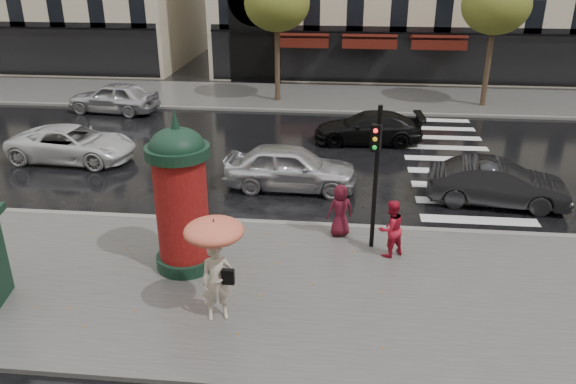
# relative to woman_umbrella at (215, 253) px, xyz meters

# --- Properties ---
(ground) EXTENTS (160.00, 160.00, 0.00)m
(ground) POSITION_rel_woman_umbrella_xyz_m (0.97, 1.88, -1.77)
(ground) COLOR black
(ground) RESTS_ON ground
(near_sidewalk) EXTENTS (90.00, 7.00, 0.12)m
(near_sidewalk) POSITION_rel_woman_umbrella_xyz_m (0.97, 1.38, -1.71)
(near_sidewalk) COLOR #474744
(near_sidewalk) RESTS_ON ground
(far_sidewalk) EXTENTS (90.00, 6.00, 0.12)m
(far_sidewalk) POSITION_rel_woman_umbrella_xyz_m (0.97, 20.88, -1.71)
(far_sidewalk) COLOR #474744
(far_sidewalk) RESTS_ON ground
(near_kerb) EXTENTS (90.00, 0.25, 0.14)m
(near_kerb) POSITION_rel_woman_umbrella_xyz_m (0.97, 4.88, -1.70)
(near_kerb) COLOR slate
(near_kerb) RESTS_ON ground
(far_kerb) EXTENTS (90.00, 0.25, 0.14)m
(far_kerb) POSITION_rel_woman_umbrella_xyz_m (0.97, 17.88, -1.70)
(far_kerb) COLOR slate
(far_kerb) RESTS_ON ground
(zebra_crossing) EXTENTS (3.60, 11.75, 0.01)m
(zebra_crossing) POSITION_rel_woman_umbrella_xyz_m (6.97, 11.48, -1.76)
(zebra_crossing) COLOR silver
(zebra_crossing) RESTS_ON ground
(tree_far_left) EXTENTS (3.40, 3.40, 6.64)m
(tree_far_left) POSITION_rel_woman_umbrella_xyz_m (-1.03, 19.88, 3.40)
(tree_far_left) COLOR #38281C
(tree_far_left) RESTS_ON ground
(tree_far_right) EXTENTS (3.40, 3.40, 6.64)m
(tree_far_right) POSITION_rel_woman_umbrella_xyz_m (9.97, 19.88, 3.40)
(tree_far_right) COLOR #38281C
(tree_far_right) RESTS_ON ground
(woman_umbrella) EXTENTS (1.30, 1.30, 2.50)m
(woman_umbrella) POSITION_rel_woman_umbrella_xyz_m (0.00, 0.00, 0.00)
(woman_umbrella) COLOR beige
(woman_umbrella) RESTS_ON near_sidewalk
(woman_red) EXTENTS (0.99, 0.95, 1.61)m
(woman_red) POSITION_rel_woman_umbrella_xyz_m (4.00, 3.23, -0.84)
(woman_red) COLOR red
(woman_red) RESTS_ON near_sidewalk
(man_burgundy) EXTENTS (0.88, 0.73, 1.55)m
(man_burgundy) POSITION_rel_woman_umbrella_xyz_m (2.64, 4.28, -0.87)
(man_burgundy) COLOR #56111F
(man_burgundy) RESTS_ON near_sidewalk
(morris_column) EXTENTS (1.58, 1.58, 4.24)m
(morris_column) POSITION_rel_woman_umbrella_xyz_m (-1.33, 2.14, 0.39)
(morris_column) COLOR black
(morris_column) RESTS_ON near_sidewalk
(traffic_light) EXTENTS (0.30, 0.40, 4.04)m
(traffic_light) POSITION_rel_woman_umbrella_xyz_m (3.52, 3.61, 0.81)
(traffic_light) COLOR black
(traffic_light) RESTS_ON near_sidewalk
(car_silver) EXTENTS (4.69, 2.01, 1.58)m
(car_silver) POSITION_rel_woman_umbrella_xyz_m (0.86, 7.87, -0.98)
(car_silver) COLOR silver
(car_silver) RESTS_ON ground
(car_darkgrey) EXTENTS (4.58, 2.05, 1.46)m
(car_darkgrey) POSITION_rel_woman_umbrella_xyz_m (7.72, 7.22, -1.04)
(car_darkgrey) COLOR black
(car_darkgrey) RESTS_ON ground
(car_white) EXTENTS (5.08, 2.60, 1.37)m
(car_white) POSITION_rel_woman_umbrella_xyz_m (-8.02, 9.81, -1.08)
(car_white) COLOR silver
(car_white) RESTS_ON ground
(car_black) EXTENTS (4.73, 2.11, 1.35)m
(car_black) POSITION_rel_woman_umbrella_xyz_m (3.71, 13.25, -1.09)
(car_black) COLOR black
(car_black) RESTS_ON ground
(car_far_silver) EXTENTS (4.79, 2.43, 1.56)m
(car_far_silver) POSITION_rel_woman_umbrella_xyz_m (-9.14, 16.88, -0.98)
(car_far_silver) COLOR #B9B9BE
(car_far_silver) RESTS_ON ground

